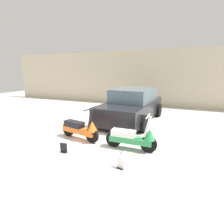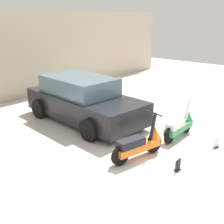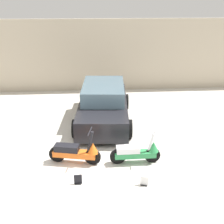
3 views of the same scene
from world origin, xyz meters
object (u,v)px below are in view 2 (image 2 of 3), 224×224
object	(u,v)px
scooter_front_left	(140,143)
placard_near_left_scooter	(178,166)
scooter_front_right	(180,125)
placard_near_right_scooter	(216,143)
car_rear_left	(83,100)

from	to	relation	value
scooter_front_left	placard_near_left_scooter	distance (m)	0.99
scooter_front_right	placard_near_right_scooter	size ratio (longest dim) A/B	5.47
scooter_front_right	placard_near_right_scooter	bearing A→B (deg)	-89.71
scooter_front_left	car_rear_left	world-z (taller)	car_rear_left
car_rear_left	placard_near_right_scooter	size ratio (longest dim) A/B	15.95
scooter_front_left	placard_near_right_scooter	world-z (taller)	scooter_front_left
scooter_front_left	placard_near_right_scooter	distance (m)	2.06
placard_near_right_scooter	scooter_front_left	bearing A→B (deg)	146.86
car_rear_left	placard_near_right_scooter	world-z (taller)	car_rear_left
car_rear_left	placard_near_right_scooter	distance (m)	4.05
scooter_front_right	car_rear_left	world-z (taller)	car_rear_left
scooter_front_right	placard_near_left_scooter	bearing A→B (deg)	-153.24
placard_near_right_scooter	car_rear_left	bearing A→B (deg)	102.33
scooter_front_right	placard_near_left_scooter	world-z (taller)	scooter_front_right
placard_near_left_scooter	placard_near_right_scooter	world-z (taller)	same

